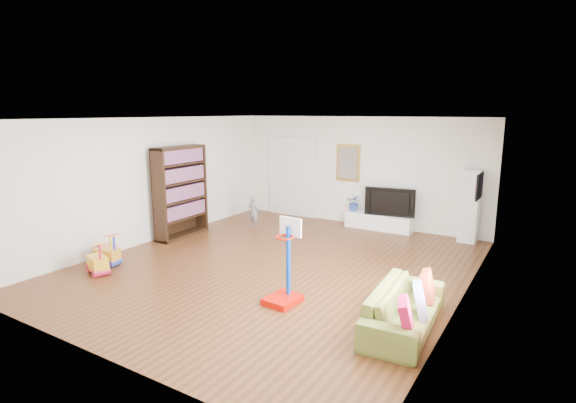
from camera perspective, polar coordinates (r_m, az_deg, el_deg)
The scene contains 25 objects.
floor at distance 8.47m, azimuth -1.43°, elevation -8.11°, with size 6.50×7.50×0.00m, color brown.
ceiling at distance 7.99m, azimuth -1.53°, elevation 10.47°, with size 6.50×7.50×0.00m, color white.
wall_back at distance 11.41m, azimuth 8.85°, elevation 3.83°, with size 6.50×0.00×2.70m, color white.
wall_front at distance 5.46m, azimuth -23.52°, elevation -5.30°, with size 6.50×0.00×2.70m, color silver.
wall_left at distance 10.24m, azimuth -16.94°, elevation 2.60°, with size 0.00×7.50×2.70m, color silver.
wall_right at distance 6.94m, azimuth 21.66°, elevation -1.72°, with size 0.00×7.50×2.70m, color white.
navy_accent at distance 8.23m, azimuth 23.54°, elevation 3.62°, with size 0.01×3.20×1.70m, color black.
olive_wainscot at distance 8.50m, azimuth 22.82°, elevation -5.42°, with size 0.01×3.20×1.00m, color brown.
doorway at distance 12.27m, azimuth 0.52°, elevation 3.07°, with size 1.45×0.06×2.10m, color white.
painting_back at distance 11.45m, azimuth 7.64°, elevation 4.89°, with size 0.62×0.06×0.92m, color gold.
artwork_right at distance 8.48m, azimuth 23.14°, elevation 1.80°, with size 0.04×0.56×0.46m, color #7F3F8C.
media_console at distance 11.14m, azimuth 11.46°, elevation -2.53°, with size 1.63×0.41×0.38m, color white.
tall_cabinet at distance 10.53m, azimuth 22.10°, elevation -0.55°, with size 0.37×0.37×1.60m, color white.
bookshelf at distance 10.46m, azimuth -13.47°, elevation 1.19°, with size 0.37×1.41×2.06m, color black.
sofa at distance 6.29m, azimuth 14.58°, elevation -12.95°, with size 1.88×0.74×0.55m, color olive.
basketball_hoop at distance 6.68m, azimuth -0.70°, elevation -7.68°, with size 0.44×0.54×1.29m, color #C60B00.
ride_on_yellow at distance 8.65m, azimuth -23.08°, elevation -6.56°, with size 0.45×0.28×0.60m, color yellow.
ride_on_orange at distance 9.04m, azimuth -22.08°, elevation -5.71°, with size 0.45×0.28×0.60m, color orange.
ride_on_pink at distance 9.38m, azimuth -22.02°, elevation -5.31°, with size 0.40×0.25×0.54m, color #D45381.
child at distance 11.15m, azimuth -4.37°, elevation -1.27°, with size 0.28×0.19×0.78m, color gray.
tv at distance 10.97m, azimuth 12.90°, elevation 0.03°, with size 1.18×0.16×0.68m, color black.
vase_plant at distance 11.31m, azimuth 8.46°, elevation -0.14°, with size 0.38×0.33×0.42m, color #29459B.
pillow_left at distance 5.67m, azimuth 14.78°, elevation -14.00°, with size 0.11×0.42×0.42m, color #BB1244.
pillow_center at distance 6.17m, azimuth 16.45°, elevation -11.93°, with size 0.11×0.41×0.41m, color silver.
pillow_right at distance 6.67m, azimuth 17.33°, elevation -10.20°, with size 0.11×0.41×0.41m, color #AA2E1B.
Camera 1 is at (4.35, -6.70, 2.83)m, focal length 28.00 mm.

